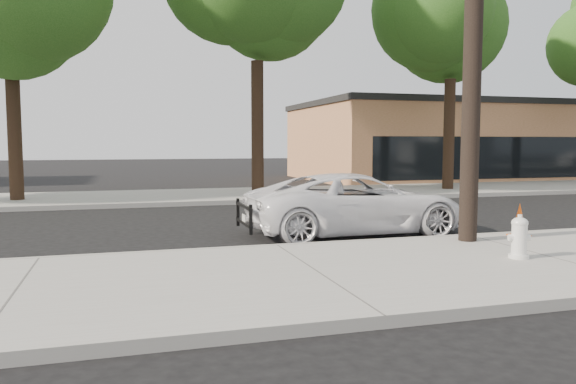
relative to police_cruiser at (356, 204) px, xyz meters
name	(u,v)px	position (x,y,z in m)	size (l,w,h in m)	color
ground	(251,235)	(-2.24, 0.55, -0.67)	(120.00, 120.00, 0.00)	black
near_sidewalk	(317,276)	(-2.24, -3.75, -0.60)	(90.00, 4.40, 0.15)	gray
far_sidewalk	(200,196)	(-2.24, 9.05, -0.60)	(90.00, 5.00, 0.15)	gray
curb_near	(277,249)	(-2.24, -1.55, -0.60)	(90.00, 0.12, 0.16)	#9E9B93
building_main	(464,143)	(13.76, 16.55, 1.33)	(18.00, 10.00, 4.00)	#A66F45
tree_b	(15,12)	(-8.05, 8.61, 5.48)	(4.34, 4.20, 8.45)	black
tree_c	(264,2)	(-0.02, 8.19, 6.24)	(4.96, 4.80, 9.55)	black
tree_d	(458,32)	(7.96, 8.50, 5.69)	(4.50, 4.35, 8.75)	black
police_cruiser	(356,204)	(0.00, 0.00, 0.00)	(2.23, 4.83, 1.34)	white
fire_hydrant	(519,238)	(1.19, -3.80, -0.20)	(0.36, 0.32, 0.66)	white
traffic_cone	(519,220)	(2.68, -1.95, -0.20)	(0.38, 0.38, 0.66)	#E44D0C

